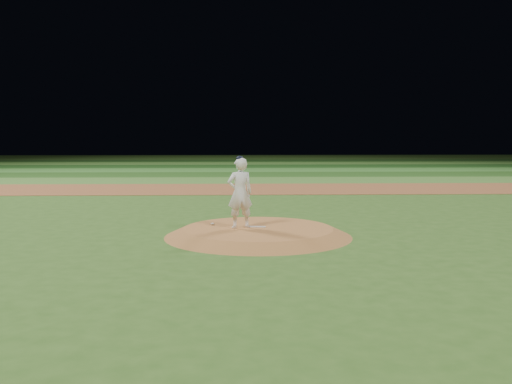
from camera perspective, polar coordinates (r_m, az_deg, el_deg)
name	(u,v)px	position (r m, az deg, el deg)	size (l,w,h in m)	color
ground	(258,236)	(16.84, 0.22, -4.44)	(120.00, 120.00, 0.00)	#30581C
infield_dirt_band	(249,189)	(30.70, -0.71, 0.32)	(70.00, 6.00, 0.02)	brown
outfield_stripe_0	(247,180)	(36.18, -0.88, 1.18)	(70.00, 5.00, 0.02)	#3F7229
outfield_stripe_1	(246,175)	(41.16, -0.99, 1.76)	(70.00, 5.00, 0.02)	#224D18
outfield_stripe_2	(245,170)	(46.15, -1.08, 2.22)	(70.00, 5.00, 0.02)	#38792C
outfield_stripe_3	(245,166)	(51.14, -1.15, 2.59)	(70.00, 5.00, 0.02)	#1B4716
outfield_stripe_4	(244,163)	(56.13, -1.21, 2.89)	(70.00, 5.00, 0.02)	#437B2D
outfield_stripe_5	(243,161)	(61.13, -1.26, 3.15)	(70.00, 5.00, 0.02)	#1B4415
pitchers_mound	(258,232)	(16.81, 0.22, -4.02)	(5.50, 5.50, 0.25)	#A46733
pitching_rubber	(257,227)	(16.91, 0.08, -3.49)	(0.52, 0.13, 0.03)	silver
rosin_bag	(212,224)	(17.36, -4.38, -3.19)	(0.12, 0.12, 0.06)	white
pitcher_on_mound	(240,193)	(16.66, -1.62, -0.07)	(0.85, 0.67, 2.12)	white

